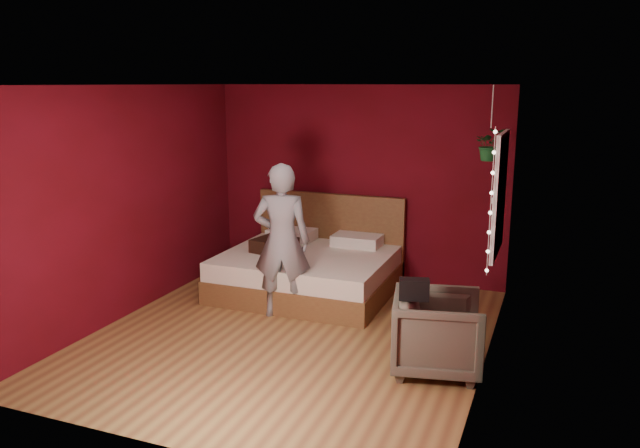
# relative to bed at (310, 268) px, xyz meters

# --- Properties ---
(floor) EXTENTS (4.50, 4.50, 0.00)m
(floor) POSITION_rel_bed_xyz_m (0.36, -1.41, -0.30)
(floor) COLOR olive
(floor) RESTS_ON ground
(room_walls) EXTENTS (4.04, 4.54, 2.62)m
(room_walls) POSITION_rel_bed_xyz_m (0.36, -1.41, 1.38)
(room_walls) COLOR #570915
(room_walls) RESTS_ON ground
(window) EXTENTS (0.05, 0.97, 1.27)m
(window) POSITION_rel_bed_xyz_m (2.33, -0.51, 1.20)
(window) COLOR white
(window) RESTS_ON room_walls
(fairy_lights) EXTENTS (0.04, 0.04, 1.45)m
(fairy_lights) POSITION_rel_bed_xyz_m (2.30, -1.04, 1.20)
(fairy_lights) COLOR silver
(fairy_lights) RESTS_ON room_walls
(bed) EXTENTS (2.09, 1.77, 1.15)m
(bed) POSITION_rel_bed_xyz_m (0.00, 0.00, 0.00)
(bed) COLOR brown
(bed) RESTS_ON ground
(person) EXTENTS (0.74, 0.59, 1.77)m
(person) POSITION_rel_bed_xyz_m (0.03, -0.91, 0.58)
(person) COLOR gray
(person) RESTS_ON ground
(armchair) EXTENTS (0.96, 0.94, 0.74)m
(armchair) POSITION_rel_bed_xyz_m (1.96, -1.68, 0.07)
(armchair) COLOR #5E584A
(armchair) RESTS_ON ground
(handbag) EXTENTS (0.29, 0.19, 0.19)m
(handbag) POSITION_rel_bed_xyz_m (1.77, -1.88, 0.54)
(handbag) COLOR black
(handbag) RESTS_ON armchair
(throw_pillow) EXTENTS (0.55, 0.55, 0.17)m
(throw_pillow) POSITION_rel_bed_xyz_m (-0.43, -0.15, 0.31)
(throw_pillow) COLOR black
(throw_pillow) RESTS_ON bed
(hanging_plant) EXTENTS (0.39, 0.36, 0.82)m
(hanging_plant) POSITION_rel_bed_xyz_m (2.15, 0.01, 1.66)
(hanging_plant) COLOR silver
(hanging_plant) RESTS_ON room_walls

